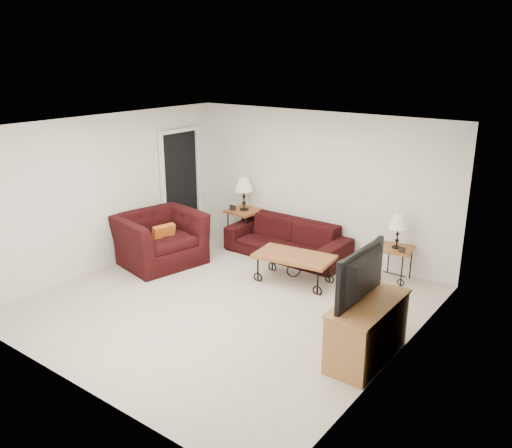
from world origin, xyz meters
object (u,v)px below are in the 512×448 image
(lamp_left, at_px, (244,194))
(television, at_px, (369,276))
(sofa, at_px, (287,239))
(tv_stand, at_px, (367,330))
(side_table_right, at_px, (395,264))
(coffee_table, at_px, (294,268))
(backpack, at_px, (354,277))
(armchair, at_px, (160,239))
(side_table_left, at_px, (244,226))
(lamp_right, at_px, (398,231))

(lamp_left, xyz_separation_m, television, (3.61, -2.35, 0.10))
(sofa, xyz_separation_m, tv_stand, (2.54, -2.17, 0.04))
(side_table_right, relative_size, coffee_table, 0.45)
(backpack, bearing_deg, lamp_left, -172.46)
(side_table_right, height_order, television, television)
(backpack, bearing_deg, armchair, -140.03)
(lamp_left, height_order, backpack, lamp_left)
(side_table_left, height_order, television, television)
(armchair, height_order, backpack, armchair)
(side_table_right, height_order, lamp_right, lamp_right)
(lamp_right, bearing_deg, side_table_right, 0.00)
(sofa, height_order, armchair, armchair)
(armchair, height_order, tv_stand, armchair)
(coffee_table, bearing_deg, side_table_left, 149.99)
(side_table_left, bearing_deg, coffee_table, -30.01)
(side_table_left, bearing_deg, backpack, -15.85)
(coffee_table, bearing_deg, armchair, -163.31)
(sofa, height_order, backpack, sofa)
(side_table_right, relative_size, armchair, 0.40)
(lamp_right, relative_size, coffee_table, 0.45)
(sofa, relative_size, side_table_right, 4.08)
(lamp_left, height_order, television, television)
(tv_stand, bearing_deg, television, 180.00)
(side_table_left, xyz_separation_m, side_table_right, (3.00, 0.00, -0.04))
(sofa, xyz_separation_m, armchair, (-1.57, -1.52, 0.11))
(backpack, bearing_deg, tv_stand, -35.77)
(armchair, bearing_deg, television, -86.65)
(coffee_table, xyz_separation_m, armchair, (-2.25, -0.68, 0.21))
(television, bearing_deg, lamp_left, -123.04)
(tv_stand, bearing_deg, backpack, 120.84)
(side_table_right, xyz_separation_m, armchair, (-3.47, -1.70, 0.16))
(coffee_table, height_order, tv_stand, tv_stand)
(television, height_order, backpack, television)
(lamp_left, height_order, tv_stand, lamp_left)
(lamp_left, bearing_deg, television, -33.04)
(coffee_table, distance_m, backpack, 0.94)
(coffee_table, relative_size, backpack, 2.72)
(lamp_left, xyz_separation_m, tv_stand, (3.63, -2.35, -0.57))
(sofa, xyz_separation_m, lamp_left, (-1.09, 0.18, 0.61))
(tv_stand, height_order, television, television)
(sofa, relative_size, backpack, 4.95)
(lamp_right, height_order, armchair, lamp_right)
(side_table_left, bearing_deg, armchair, -105.73)
(armchair, xyz_separation_m, tv_stand, (4.11, -0.64, -0.07))
(side_table_left, xyz_separation_m, television, (3.61, -2.35, 0.72))
(side_table_left, relative_size, lamp_right, 1.16)
(side_table_left, height_order, lamp_left, lamp_left)
(lamp_right, distance_m, backpack, 1.01)
(lamp_right, relative_size, armchair, 0.40)
(lamp_left, xyz_separation_m, lamp_right, (3.00, 0.00, -0.13))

